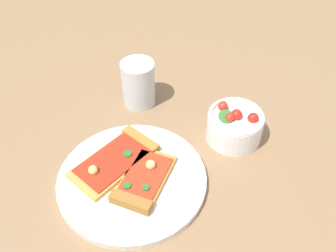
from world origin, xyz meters
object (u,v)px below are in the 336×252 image
(pizza_slice_far, at_px, (118,158))
(soda_glass, at_px, (139,84))
(plate, at_px, (130,178))
(salad_bowl, at_px, (235,125))
(pizza_slice_near, at_px, (142,182))

(pizza_slice_far, height_order, soda_glass, soda_glass)
(plate, height_order, pizza_slice_far, pizza_slice_far)
(salad_bowl, xyz_separation_m, soda_glass, (0.06, -0.22, 0.02))
(pizza_slice_near, xyz_separation_m, pizza_slice_far, (-0.00, -0.07, -0.00))
(pizza_slice_near, distance_m, soda_glass, 0.24)
(salad_bowl, bearing_deg, pizza_slice_far, -26.27)
(plate, bearing_deg, pizza_slice_far, -98.15)
(plate, height_order, pizza_slice_near, pizza_slice_near)
(pizza_slice_far, bearing_deg, plate, 81.85)
(soda_glass, bearing_deg, plate, 44.43)
(pizza_slice_near, xyz_separation_m, soda_glass, (-0.16, -0.18, 0.03))
(pizza_slice_far, relative_size, soda_glass, 1.62)
(pizza_slice_near, distance_m, salad_bowl, 0.22)
(plate, xyz_separation_m, salad_bowl, (-0.22, 0.06, 0.03))
(plate, bearing_deg, pizza_slice_near, 93.77)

